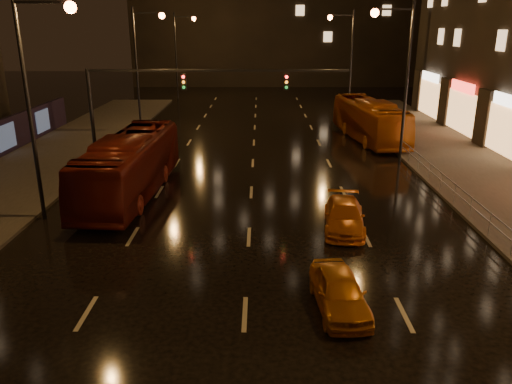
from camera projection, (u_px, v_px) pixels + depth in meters
ground at (252, 172)px, 30.83m from camera, size 140.00×140.00×0.00m
sidewalk_right at (510, 198)px, 25.97m from camera, size 7.00×70.00×0.15m
traffic_signal at (166, 94)px, 29.36m from camera, size 15.31×0.32×6.20m
railing_right at (429, 167)px, 28.57m from camera, size 0.05×56.00×1.00m
bus_red at (130, 165)px, 26.23m from camera, size 3.25×11.66×3.22m
bus_curb at (369, 120)px, 38.88m from camera, size 4.07×11.51×3.14m
taxi_near at (339, 291)px, 15.76m from camera, size 1.79×3.80×1.26m
taxi_far at (344, 216)px, 21.99m from camera, size 2.19×4.37×1.22m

